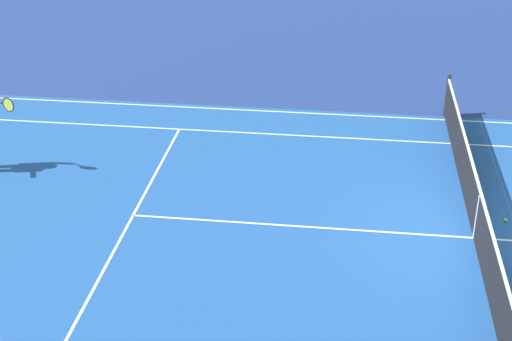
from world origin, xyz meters
TOP-DOWN VIEW (x-y plane):
  - ground_plane at (0.00, 0.00)m, footprint 60.00×60.00m
  - court_slab at (0.00, 0.00)m, footprint 24.20×11.40m
  - court_line_markings at (0.00, 0.00)m, footprint 23.85×11.05m
  - tennis_net at (0.00, 0.00)m, footprint 0.10×11.70m
  - tennis_ball at (-0.67, -0.67)m, footprint 0.07×0.07m

SIDE VIEW (x-z plane):
  - ground_plane at x=0.00m, z-range 0.00..0.00m
  - court_slab at x=0.00m, z-range 0.00..0.00m
  - court_line_markings at x=0.00m, z-range 0.00..0.01m
  - tennis_ball at x=-0.67m, z-range 0.00..0.07m
  - tennis_net at x=0.00m, z-range -0.05..1.03m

